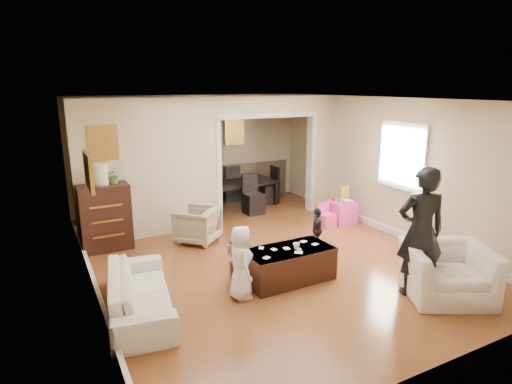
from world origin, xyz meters
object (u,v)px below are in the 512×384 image
coffee_cup (296,246)px  adult_person (421,232)px  child_kneel_a (241,262)px  child_toddler (317,230)px  armchair_back (197,225)px  play_table (342,212)px  dresser (105,217)px  sofa (140,292)px  dining_table (241,194)px  child_kneel_b (237,255)px  coffee_table (288,265)px  armchair_front (447,272)px  cyan_cup (340,201)px  table_lamp (101,175)px

coffee_cup → adult_person: (1.24, -1.12, 0.37)m
child_kneel_a → child_toddler: (1.90, 0.90, -0.12)m
armchair_back → play_table: size_ratio=1.47×
coffee_cup → play_table: 2.97m
dresser → child_toddler: size_ratio=1.49×
sofa → dining_table: bearing=-31.3°
child_kneel_b → sofa: bearing=76.7°
dining_table → coffee_table: bearing=-112.5°
armchair_back → child_kneel_b: child_kneel_b is taller
armchair_front → child_toddler: (-0.58, 2.18, 0.03)m
sofa → play_table: bearing=-60.5°
coffee_table → child_toddler: 1.30m
sofa → dresser: (-0.02, 2.45, 0.31)m
sofa → dresser: dresser is taller
cyan_cup → armchair_back: bearing=172.4°
armchair_front → child_toddler: bearing=133.1°
dresser → table_lamp: table_lamp is taller
armchair_back → coffee_table: bearing=63.0°
coffee_table → armchair_back: bearing=106.8°
armchair_back → table_lamp: size_ratio=1.98×
armchair_front → child_toddler: child_toddler is taller
sofa → adult_person: bearing=-100.7°
dresser → coffee_cup: size_ratio=11.88×
armchair_front → adult_person: (-0.29, 0.26, 0.54)m
dresser → cyan_cup: (4.49, -0.81, -0.07)m
sofa → child_kneel_b: (1.46, 0.21, 0.15)m
table_lamp → play_table: size_ratio=0.74×
armchair_back → child_toddler: 2.18m
armchair_front → child_kneel_b: (-2.33, 1.73, 0.06)m
play_table → adult_person: bearing=-110.0°
table_lamp → armchair_back: bearing=-15.3°
child_toddler → play_table: bearing=175.7°
armchair_back → dresser: (-1.53, 0.42, 0.26)m
coffee_table → play_table: coffee_table is taller
dining_table → coffee_cup: bearing=-110.9°
coffee_table → child_kneel_a: child_kneel_a is taller
dining_table → child_kneel_b: child_kneel_b is taller
dresser → adult_person: bearing=-46.6°
dresser → child_kneel_b: 2.69m
child_kneel_a → armchair_front: bearing=-108.7°
armchair_back → armchair_front: bearing=78.8°
dresser → armchair_back: bearing=-15.3°
coffee_cup → cyan_cup: bearing=38.8°
dining_table → child_toddler: bearing=-97.6°
sofa → child_kneel_a: 1.35m
sofa → play_table: 4.88m
dresser → coffee_table: (2.17, -2.55, -0.34)m
adult_person → child_toddler: (-0.29, 1.92, -0.51)m
armchair_back → play_table: (3.06, -0.34, -0.09)m
armchair_back → child_kneel_a: (-0.21, -2.28, 0.19)m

